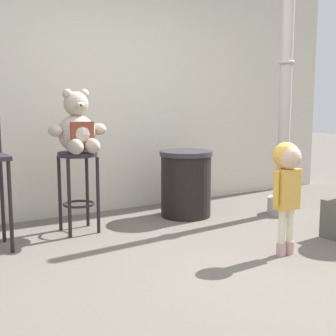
{
  "coord_description": "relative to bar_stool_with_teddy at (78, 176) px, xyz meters",
  "views": [
    {
      "loc": [
        -2.0,
        -2.56,
        1.22
      ],
      "look_at": [
        0.02,
        0.84,
        0.64
      ],
      "focal_mm": 48.97,
      "sensor_mm": 36.0,
      "label": 1
    }
  ],
  "objects": [
    {
      "name": "ground_plane",
      "position": [
        0.58,
        -1.47,
        -0.53
      ],
      "size": [
        24.0,
        24.0,
        0.0
      ],
      "primitive_type": "plane",
      "color": "#645C53"
    },
    {
      "name": "building_wall",
      "position": [
        0.58,
        0.78,
        1.19
      ],
      "size": [
        6.43,
        0.3,
        3.45
      ],
      "primitive_type": "cube",
      "color": "beige",
      "rests_on": "ground_plane"
    },
    {
      "name": "trash_bin",
      "position": [
        1.19,
        -0.01,
        -0.18
      ],
      "size": [
        0.56,
        0.56,
        0.7
      ],
      "color": "black",
      "rests_on": "ground_plane"
    },
    {
      "name": "teddy_bear",
      "position": [
        0.0,
        -0.03,
        0.44
      ],
      "size": [
        0.54,
        0.48,
        0.58
      ],
      "color": "#AEA08E",
      "rests_on": "bar_stool_with_teddy"
    },
    {
      "name": "child_walking",
      "position": [
        1.19,
        -1.46,
        0.12
      ],
      "size": [
        0.29,
        0.23,
        0.9
      ],
      "rotation": [
        0.0,
        0.0,
        -0.34
      ],
      "color": "#C39793",
      "rests_on": "ground_plane"
    },
    {
      "name": "lamppost",
      "position": [
        2.14,
        -0.46,
        0.57
      ],
      "size": [
        0.3,
        0.3,
        2.8
      ],
      "color": "#A59EA4",
      "rests_on": "ground_plane"
    },
    {
      "name": "bar_stool_with_teddy",
      "position": [
        0.0,
        0.0,
        0.0
      ],
      "size": [
        0.37,
        0.37,
        0.75
      ],
      "color": "#2A222E",
      "rests_on": "ground_plane"
    }
  ]
}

